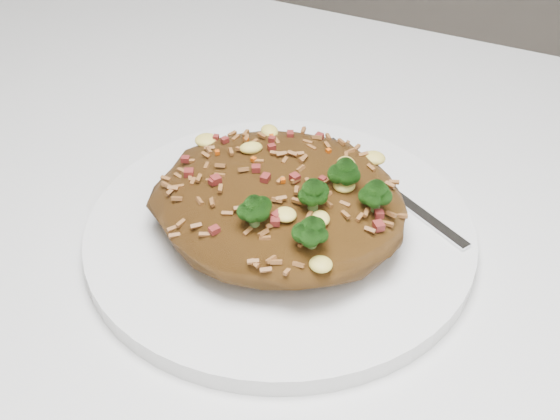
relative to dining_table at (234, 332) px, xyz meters
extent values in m
cube|color=silver|center=(0.00, 0.00, 0.07)|extent=(1.20, 0.80, 0.04)
cylinder|color=olive|center=(-0.54, 0.34, -0.30)|extent=(0.06, 0.06, 0.71)
cylinder|color=white|center=(0.03, 0.02, 0.10)|extent=(0.28, 0.28, 0.01)
ellipsoid|color=brown|center=(0.03, 0.02, 0.13)|extent=(0.18, 0.17, 0.05)
ellipsoid|color=#103907|center=(0.10, 0.03, 0.15)|extent=(0.02, 0.02, 0.02)
ellipsoid|color=#103907|center=(0.07, -0.02, 0.15)|extent=(0.02, 0.02, 0.02)
ellipsoid|color=#103907|center=(0.06, 0.00, 0.16)|extent=(0.02, 0.02, 0.02)
ellipsoid|color=#103907|center=(0.03, -0.02, 0.16)|extent=(0.02, 0.02, 0.02)
ellipsoid|color=#103907|center=(0.07, 0.04, 0.16)|extent=(0.02, 0.02, 0.02)
cube|color=silver|center=(0.13, 0.07, 0.11)|extent=(0.09, 0.06, 0.00)
cube|color=silver|center=(0.05, 0.12, 0.11)|extent=(0.04, 0.03, 0.00)
camera|label=1|loc=(0.21, -0.37, 0.47)|focal=50.00mm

